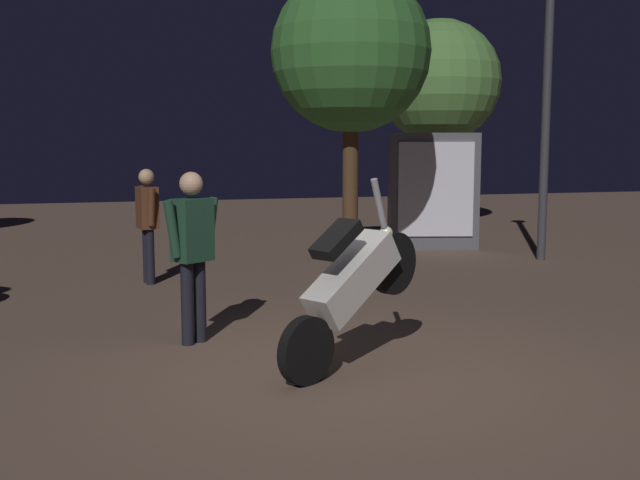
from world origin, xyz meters
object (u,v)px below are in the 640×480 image
motorcycle_white_foreground (352,284)px  kiosk_billboard (433,191)px  person_rider_beside (192,242)px  streetlamp_near (548,60)px  person_bystander_far (148,216)px

motorcycle_white_foreground → kiosk_billboard: kiosk_billboard is taller
person_rider_beside → streetlamp_near: 7.56m
person_rider_beside → person_bystander_far: 3.39m
motorcycle_white_foreground → person_bystander_far: motorcycle_white_foreground is taller
person_rider_beside → person_bystander_far: (-0.23, 3.38, -0.06)m
motorcycle_white_foreground → streetlamp_near: streetlamp_near is taller
motorcycle_white_foreground → person_rider_beside: 1.75m
person_bystander_far → kiosk_billboard: (5.19, 2.17, 0.12)m
person_rider_beside → streetlamp_near: streetlamp_near is taller
person_rider_beside → kiosk_billboard: bearing=103.2°
motorcycle_white_foreground → person_rider_beside: person_rider_beside is taller
streetlamp_near → kiosk_billboard: 3.03m
person_bystander_far → motorcycle_white_foreground: bearing=96.2°
person_rider_beside → person_bystander_far: bearing=148.9°
person_bystander_far → kiosk_billboard: 5.63m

